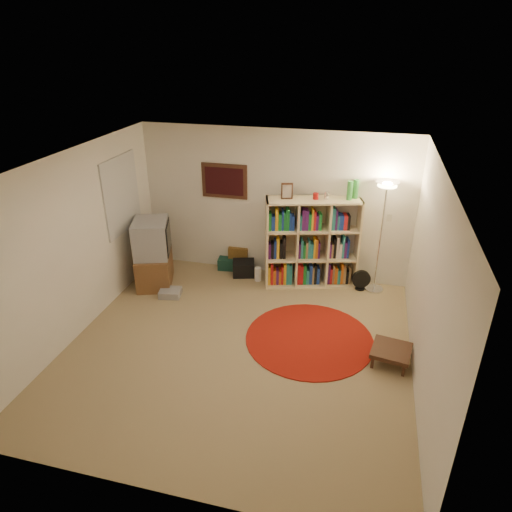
# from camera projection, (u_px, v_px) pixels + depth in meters

# --- Properties ---
(room) EXTENTS (4.54, 4.54, 2.54)m
(room) POSITION_uv_depth(u_px,v_px,m) (233.00, 262.00, 5.64)
(room) COLOR #9C855B
(room) RESTS_ON ground
(bookshelf) EXTENTS (1.55, 0.81, 1.79)m
(bookshelf) POSITION_uv_depth(u_px,v_px,m) (310.00, 244.00, 7.42)
(bookshelf) COLOR #FFE4AA
(bookshelf) RESTS_ON ground
(floor_lamp) EXTENTS (0.41, 0.41, 1.84)m
(floor_lamp) POSITION_uv_depth(u_px,v_px,m) (385.00, 202.00, 6.86)
(floor_lamp) COLOR silver
(floor_lamp) RESTS_ON ground
(floor_fan) EXTENTS (0.31, 0.20, 0.35)m
(floor_fan) POSITION_uv_depth(u_px,v_px,m) (361.00, 280.00, 7.46)
(floor_fan) COLOR black
(floor_fan) RESTS_ON ground
(tv_stand) EXTENTS (0.76, 0.90, 1.13)m
(tv_stand) POSITION_uv_depth(u_px,v_px,m) (153.00, 254.00, 7.49)
(tv_stand) COLOR brown
(tv_stand) RESTS_ON ground
(dvd_box) EXTENTS (0.38, 0.33, 0.11)m
(dvd_box) POSITION_uv_depth(u_px,v_px,m) (170.00, 293.00, 7.33)
(dvd_box) COLOR #999A9D
(dvd_box) RESTS_ON ground
(suitcase) EXTENTS (0.67, 0.48, 0.20)m
(suitcase) POSITION_uv_depth(u_px,v_px,m) (237.00, 262.00, 8.22)
(suitcase) COLOR #13362C
(suitcase) RESTS_ON ground
(wicker_basket) EXTENTS (0.37, 0.28, 0.20)m
(wicker_basket) POSITION_uv_depth(u_px,v_px,m) (239.00, 251.00, 8.15)
(wicker_basket) COLOR brown
(wicker_basket) RESTS_ON suitcase
(duffel_bag) EXTENTS (0.44, 0.40, 0.26)m
(duffel_bag) POSITION_uv_depth(u_px,v_px,m) (244.00, 268.00, 7.94)
(duffel_bag) COLOR black
(duffel_bag) RESTS_ON ground
(paper_towel) EXTENTS (0.14, 0.14, 0.24)m
(paper_towel) POSITION_uv_depth(u_px,v_px,m) (258.00, 274.00, 7.76)
(paper_towel) COLOR white
(paper_towel) RESTS_ON ground
(red_rug) EXTENTS (1.76, 1.76, 0.02)m
(red_rug) POSITION_uv_depth(u_px,v_px,m) (309.00, 339.00, 6.31)
(red_rug) COLOR maroon
(red_rug) RESTS_ON ground
(side_table) EXTENTS (0.55, 0.55, 0.22)m
(side_table) POSITION_uv_depth(u_px,v_px,m) (391.00, 351.00, 5.78)
(side_table) COLOR #381E13
(side_table) RESTS_ON ground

